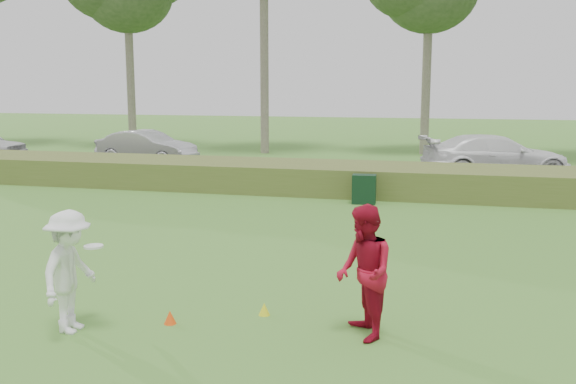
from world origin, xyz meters
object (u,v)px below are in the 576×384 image
(player_white, at_px, (70,272))
(utility_cabinet, at_px, (364,189))
(player_red, at_px, (364,272))
(cone_yellow, at_px, (264,309))
(cone_orange, at_px, (170,317))
(car_right, at_px, (495,156))
(car_mid, at_px, (147,147))

(player_white, distance_m, utility_cabinet, 11.35)
(player_red, height_order, cone_yellow, player_red)
(cone_orange, relative_size, car_right, 0.04)
(utility_cabinet, distance_m, car_right, 7.51)
(player_red, relative_size, cone_yellow, 9.75)
(cone_orange, distance_m, cone_yellow, 1.43)
(player_white, distance_m, car_right, 18.59)
(car_mid, bearing_deg, car_right, -84.04)
(utility_cabinet, bearing_deg, car_mid, 143.47)
(cone_orange, bearing_deg, car_right, 71.31)
(player_red, distance_m, car_right, 16.72)
(cone_orange, distance_m, car_right, 17.62)
(cone_yellow, bearing_deg, cone_orange, -151.19)
(player_white, xyz_separation_m, cone_yellow, (2.50, 1.29, -0.79))
(car_right, bearing_deg, cone_orange, 145.08)
(utility_cabinet, xyz_separation_m, car_right, (4.11, 6.27, 0.42))
(car_right, bearing_deg, utility_cabinet, 130.54)
(cone_orange, bearing_deg, utility_cabinet, 81.62)
(utility_cabinet, xyz_separation_m, car_mid, (-10.41, 6.81, 0.36))
(player_red, xyz_separation_m, cone_orange, (-2.85, -0.19, -0.84))
(player_white, xyz_separation_m, utility_cabinet, (2.78, 11.00, -0.45))
(car_mid, bearing_deg, cone_orange, -144.63)
(cone_orange, distance_m, car_mid, 19.38)
(player_red, height_order, car_mid, player_red)
(utility_cabinet, height_order, car_right, car_right)
(player_red, bearing_deg, car_right, 146.19)
(player_red, bearing_deg, car_mid, -169.63)
(cone_yellow, xyz_separation_m, car_mid, (-10.14, 16.52, 0.70))
(cone_orange, xyz_separation_m, car_right, (5.64, 16.68, 0.75))
(player_white, xyz_separation_m, car_mid, (-7.63, 17.81, -0.09))
(cone_yellow, bearing_deg, car_right, 74.67)
(car_right, bearing_deg, cone_yellow, 148.43)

